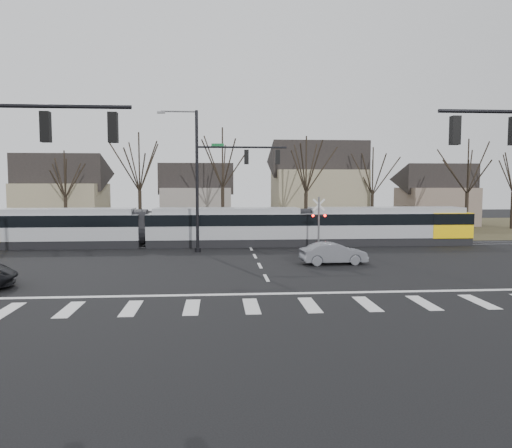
{
  "coord_description": "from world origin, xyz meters",
  "views": [
    {
      "loc": [
        -2.55,
        -23.84,
        4.94
      ],
      "look_at": [
        0.0,
        9.0,
        2.3
      ],
      "focal_mm": 35.0,
      "sensor_mm": 36.0,
      "label": 1
    }
  ],
  "objects": [
    {
      "name": "sedan",
      "position": [
        4.59,
        6.25,
        0.67
      ],
      "size": [
        2.08,
        4.31,
        1.35
      ],
      "primitive_type": "imported",
      "rotation": [
        0.0,
        0.0,
        1.65
      ],
      "color": "slate",
      "rests_on": "ground"
    },
    {
      "name": "grass_verge",
      "position": [
        0.0,
        32.0,
        0.01
      ],
      "size": [
        140.0,
        28.0,
        0.01
      ],
      "primitive_type": "cube",
      "color": "#38331E",
      "rests_on": "ground"
    },
    {
      "name": "lane_dashes",
      "position": [
        0.0,
        16.0,
        0.01
      ],
      "size": [
        0.18,
        30.0,
        0.01
      ],
      "color": "silver",
      "rests_on": "ground"
    },
    {
      "name": "signal_pole_far",
      "position": [
        -2.41,
        12.5,
        5.7
      ],
      "size": [
        9.28,
        0.44,
        10.2
      ],
      "color": "black",
      "rests_on": "ground"
    },
    {
      "name": "ground",
      "position": [
        0.0,
        0.0,
        0.0
      ],
      "size": [
        140.0,
        140.0,
        0.0
      ],
      "primitive_type": "plane",
      "color": "black"
    },
    {
      "name": "house_c",
      "position": [
        9.0,
        33.0,
        5.23
      ],
      "size": [
        10.8,
        8.64,
        10.1
      ],
      "color": "gray",
      "rests_on": "ground"
    },
    {
      "name": "stop_line",
      "position": [
        0.0,
        -1.8,
        0.01
      ],
      "size": [
        28.0,
        0.35,
        0.01
      ],
      "primitive_type": "cube",
      "color": "silver",
      "rests_on": "ground"
    },
    {
      "name": "house_d",
      "position": [
        24.0,
        35.0,
        3.97
      ],
      "size": [
        8.64,
        7.56,
        7.65
      ],
      "color": "#6C5B4F",
      "rests_on": "ground"
    },
    {
      "name": "tram",
      "position": [
        -2.0,
        16.0,
        1.66
      ],
      "size": [
        40.1,
        2.98,
        3.04
      ],
      "color": "gray",
      "rests_on": "ground"
    },
    {
      "name": "rail_pair",
      "position": [
        0.0,
        15.8,
        0.03
      ],
      "size": [
        90.0,
        1.52,
        0.06
      ],
      "color": "#59595E",
      "rests_on": "ground"
    },
    {
      "name": "house_b",
      "position": [
        -5.0,
        36.0,
        3.97
      ],
      "size": [
        8.64,
        7.56,
        7.65
      ],
      "color": "slate",
      "rests_on": "ground"
    },
    {
      "name": "tree_row",
      "position": [
        2.0,
        26.0,
        5.0
      ],
      "size": [
        59.2,
        7.2,
        10.0
      ],
      "color": "black",
      "rests_on": "ground"
    },
    {
      "name": "rail_crossing_signal",
      "position": [
        5.0,
        12.79,
        1.89
      ],
      "size": [
        1.08,
        0.36,
        4.0
      ],
      "color": "#59595B",
      "rests_on": "ground"
    },
    {
      "name": "crosswalk",
      "position": [
        0.0,
        -4.0,
        0.01
      ],
      "size": [
        27.0,
        2.6,
        0.01
      ],
      "color": "silver",
      "rests_on": "ground"
    },
    {
      "name": "house_a",
      "position": [
        -20.0,
        34.0,
        4.46
      ],
      "size": [
        9.72,
        8.64,
        8.6
      ],
      "color": "gray",
      "rests_on": "ground"
    }
  ]
}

